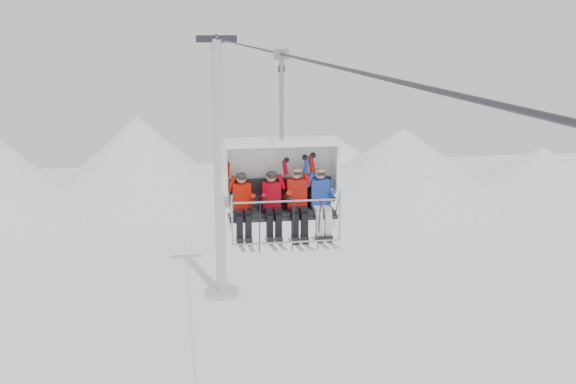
{
  "coord_description": "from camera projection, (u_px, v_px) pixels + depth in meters",
  "views": [
    {
      "loc": [
        -2.29,
        -14.15,
        13.84
      ],
      "look_at": [
        0.0,
        0.0,
        10.56
      ],
      "focal_mm": 45.0,
      "sensor_mm": 36.0,
      "label": 1
    }
  ],
  "objects": [
    {
      "name": "ridgeline",
      "position": [
        183.0,
        171.0,
        56.65
      ],
      "size": [
        72.0,
        21.0,
        7.0
      ],
      "color": "white",
      "rests_on": "ground"
    },
    {
      "name": "skier_center_left",
      "position": [
        272.0,
        202.0,
        15.39
      ],
      "size": [
        0.39,
        1.69,
        1.58
      ],
      "color": "#B10212",
      "rests_on": "chairlift_carrier"
    },
    {
      "name": "skier_center_right",
      "position": [
        297.0,
        200.0,
        15.48
      ],
      "size": [
        0.43,
        1.69,
        1.68
      ],
      "color": "#B6140B",
      "rests_on": "chairlift_carrier"
    },
    {
      "name": "lift_tower_right",
      "position": [
        220.0,
        189.0,
        36.94
      ],
      "size": [
        2.0,
        1.8,
        13.48
      ],
      "color": "silver",
      "rests_on": "ground"
    },
    {
      "name": "chairlift_carrier",
      "position": [
        281.0,
        176.0,
        15.62
      ],
      "size": [
        2.48,
        1.17,
        3.98
      ],
      "color": "black",
      "rests_on": "haul_cable"
    },
    {
      "name": "skier_far_right",
      "position": [
        321.0,
        200.0,
        15.56
      ],
      "size": [
        0.41,
        1.69,
        1.63
      ],
      "color": "#1F3DA9",
      "rests_on": "chairlift_carrier"
    },
    {
      "name": "skier_far_left",
      "position": [
        242.0,
        204.0,
        15.29
      ],
      "size": [
        0.39,
        1.69,
        1.56
      ],
      "color": "red",
      "rests_on": "chairlift_carrier"
    },
    {
      "name": "haul_cable",
      "position": [
        288.0,
        56.0,
        14.1
      ],
      "size": [
        0.06,
        50.0,
        0.06
      ],
      "primitive_type": "cylinder",
      "rotation": [
        1.57,
        0.0,
        0.0
      ],
      "color": "#2E2D32",
      "rests_on": "lift_tower_left"
    }
  ]
}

